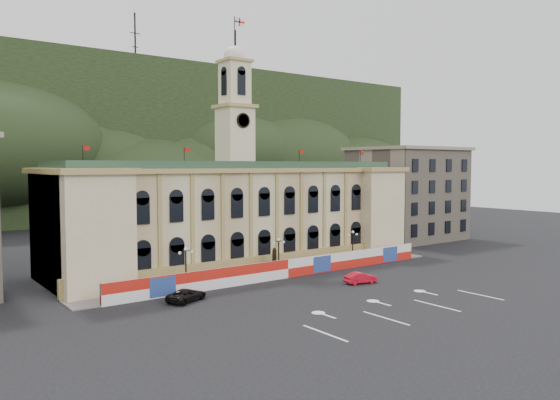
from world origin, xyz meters
TOP-DOWN VIEW (x-y plane):
  - ground at (0.00, 0.00)m, footprint 260.00×260.00m
  - lane_markings at (0.00, -5.00)m, footprint 26.00×10.00m
  - hill_ridge at (0.03, 121.99)m, footprint 230.00×80.00m
  - city_hall at (0.00, 27.63)m, footprint 56.20×17.60m
  - side_building_right at (43.00, 30.93)m, footprint 21.00×17.00m
  - hoarding_fence at (0.06, 15.07)m, footprint 50.00×0.44m
  - pavement at (0.00, 17.75)m, footprint 56.00×5.50m
  - statue at (0.00, 18.00)m, footprint 1.40×1.40m
  - lamp_left at (-14.00, 17.00)m, footprint 1.96×0.44m
  - lamp_center at (0.00, 17.00)m, footprint 1.96×0.44m
  - lamp_right at (14.00, 17.00)m, footprint 1.96×0.44m
  - red_sedan at (5.41, 6.80)m, footprint 3.13×4.89m
  - black_suv at (-16.61, 11.78)m, footprint 6.03×6.75m

SIDE VIEW (x-z plane):
  - ground at x=0.00m, z-range 0.00..0.00m
  - lane_markings at x=0.00m, z-range -0.01..0.01m
  - pavement at x=0.00m, z-range 0.00..0.16m
  - black_suv at x=-16.61m, z-range 0.00..1.40m
  - red_sedan at x=5.41m, z-range 0.00..1.43m
  - statue at x=0.00m, z-range -0.67..3.05m
  - hoarding_fence at x=0.06m, z-range 0.00..2.50m
  - lamp_left at x=-14.00m, z-range 0.50..5.65m
  - lamp_center at x=0.00m, z-range 0.50..5.65m
  - lamp_right at x=14.00m, z-range 0.50..5.65m
  - city_hall at x=0.00m, z-range -10.70..26.40m
  - side_building_right at x=43.00m, z-range 0.03..18.63m
  - hill_ridge at x=0.03m, z-range -12.52..51.48m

